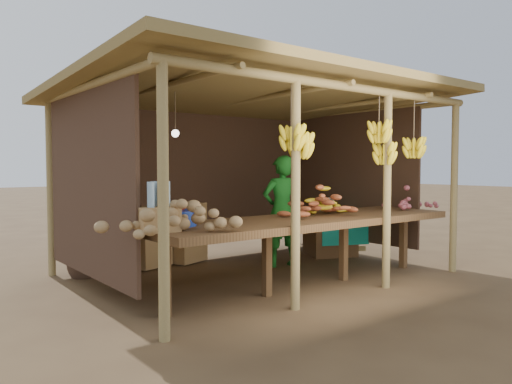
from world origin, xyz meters
TOP-DOWN VIEW (x-y plane):
  - ground at (0.00, 0.00)m, footprint 60.00×60.00m
  - stall_structure at (0.04, -0.06)m, footprint 4.70×3.50m
  - counter at (0.00, -0.95)m, footprint 3.90×1.05m
  - potato_heap at (-1.83, -1.17)m, footprint 1.14×0.71m
  - sweet_potato_heap at (0.17, -0.93)m, footprint 0.98×0.77m
  - onion_heap at (1.90, -1.03)m, footprint 0.87×0.70m
  - banana_pile at (0.48, -0.76)m, footprint 0.75×0.57m
  - tomato_basin at (-1.58, -0.71)m, footprint 0.44×0.44m
  - bottle_box at (-1.90, -0.99)m, footprint 0.37×0.30m
  - vendor at (0.56, 0.15)m, footprint 0.63×0.50m
  - tarp_crate at (1.73, 0.33)m, footprint 0.96×0.91m
  - carton_stack at (-0.54, 1.20)m, footprint 1.20×0.57m
  - burlap_sacks at (-1.64, 1.16)m, footprint 0.76×0.40m

SIDE VIEW (x-z plane):
  - ground at x=0.00m, z-range 0.00..0.00m
  - burlap_sacks at x=-1.64m, z-range -0.03..0.50m
  - carton_stack at x=-0.54m, z-range -0.05..0.78m
  - tarp_crate at x=1.73m, z-range -0.08..0.83m
  - counter at x=0.00m, z-range 0.34..1.14m
  - vendor at x=0.56m, z-range 0.00..1.52m
  - tomato_basin at x=-1.58m, z-range 0.78..1.01m
  - bottle_box at x=-1.90m, z-range 0.75..1.19m
  - banana_pile at x=0.48m, z-range 0.80..1.15m
  - sweet_potato_heap at x=0.17m, z-range 0.80..1.15m
  - onion_heap at x=1.90m, z-range 0.80..1.15m
  - potato_heap at x=-1.83m, z-range 0.80..1.17m
  - stall_structure at x=0.04m, z-range 0.69..3.12m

